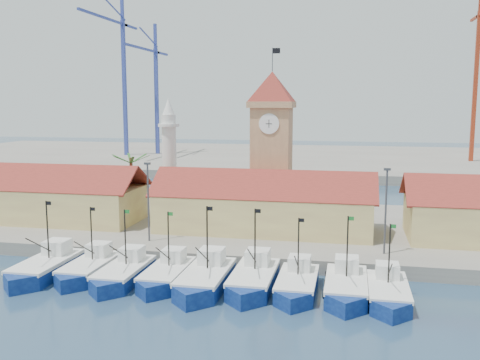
% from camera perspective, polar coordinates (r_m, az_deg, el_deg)
% --- Properties ---
extents(ground, '(400.00, 400.00, 0.00)m').
position_cam_1_polar(ground, '(48.40, -1.30, -12.50)').
color(ground, navy).
rests_on(ground, ground).
extents(quay, '(140.00, 32.00, 1.50)m').
position_cam_1_polar(quay, '(70.78, 3.09, -5.16)').
color(quay, gray).
rests_on(quay, ground).
extents(terminal, '(240.00, 80.00, 2.00)m').
position_cam_1_polar(terminal, '(155.27, 7.88, 2.19)').
color(terminal, gray).
rests_on(terminal, ground).
extents(boat_0, '(3.83, 10.49, 7.94)m').
position_cam_1_polar(boat_0, '(57.04, -20.17, -8.90)').
color(boat_0, '#0B1A55').
rests_on(boat_0, ground).
extents(boat_1, '(3.53, 9.66, 7.31)m').
position_cam_1_polar(boat_1, '(55.69, -15.85, -9.19)').
color(boat_1, '#0B1A55').
rests_on(boat_1, ground).
extents(boat_2, '(3.56, 9.77, 7.39)m').
position_cam_1_polar(boat_2, '(53.28, -12.42, -9.86)').
color(boat_2, '#0B1A55').
rests_on(boat_2, ground).
extents(boat_3, '(3.49, 9.56, 7.24)m').
position_cam_1_polar(boat_3, '(52.23, -7.89, -10.13)').
color(boat_3, '#0B1A55').
rests_on(boat_3, ground).
extents(boat_4, '(3.91, 10.71, 8.10)m').
position_cam_1_polar(boat_4, '(50.38, -3.78, -10.66)').
color(boat_4, '#0B1A55').
rests_on(boat_4, ground).
extents(boat_5, '(3.79, 10.39, 7.86)m').
position_cam_1_polar(boat_5, '(50.29, 1.40, -10.71)').
color(boat_5, '#0B1A55').
rests_on(boat_5, ground).
extents(boat_6, '(3.47, 9.52, 7.20)m').
position_cam_1_polar(boat_6, '(49.51, 6.09, -11.14)').
color(boat_6, '#0B1A55').
rests_on(boat_6, ground).
extents(boat_7, '(3.65, 10.01, 7.57)m').
position_cam_1_polar(boat_7, '(49.34, 11.25, -11.28)').
color(boat_7, '#0B1A55').
rests_on(boat_7, ground).
extents(boat_8, '(3.45, 9.45, 7.15)m').
position_cam_1_polar(boat_8, '(48.90, 15.55, -11.67)').
color(boat_8, '#0B1A55').
rests_on(boat_8, ground).
extents(hall_left, '(31.20, 10.13, 7.61)m').
position_cam_1_polar(hall_left, '(77.88, -21.36, -2.06)').
color(hall_left, '#DDCF79').
rests_on(hall_left, quay).
extents(hall_center, '(27.04, 10.13, 7.61)m').
position_cam_1_polar(hall_center, '(66.22, 2.59, -3.23)').
color(hall_center, '#DDCF79').
rests_on(hall_center, quay).
extents(clock_tower, '(5.80, 5.80, 22.70)m').
position_cam_1_polar(clock_tower, '(71.02, 3.40, 4.04)').
color(clock_tower, tan).
rests_on(clock_tower, quay).
extents(minaret, '(3.00, 3.00, 16.30)m').
position_cam_1_polar(minaret, '(76.74, -7.55, 2.62)').
color(minaret, silver).
rests_on(minaret, quay).
extents(palm_tree, '(5.60, 5.03, 8.39)m').
position_cam_1_polar(palm_tree, '(77.11, -11.50, -0.05)').
color(palm_tree, brown).
rests_on(palm_tree, quay).
extents(lamp_posts, '(80.70, 0.25, 9.03)m').
position_cam_1_polar(lamp_posts, '(57.92, 1.83, -2.37)').
color(lamp_posts, '#3F3F44').
rests_on(lamp_posts, quay).
extents(crane_blue_far, '(1.00, 35.52, 45.29)m').
position_cam_1_polar(crane_blue_far, '(158.39, -12.54, 11.74)').
color(crane_blue_far, '#314098').
rests_on(crane_blue_far, terminal).
extents(crane_blue_near, '(1.00, 32.90, 37.97)m').
position_cam_1_polar(crane_blue_near, '(161.04, -9.12, 10.25)').
color(crane_blue_near, '#314098').
rests_on(crane_blue_near, terminal).
extents(crane_red_right, '(1.00, 32.41, 45.20)m').
position_cam_1_polar(crane_red_right, '(151.35, 24.03, 11.29)').
color(crane_red_right, '#972F17').
rests_on(crane_red_right, terminal).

